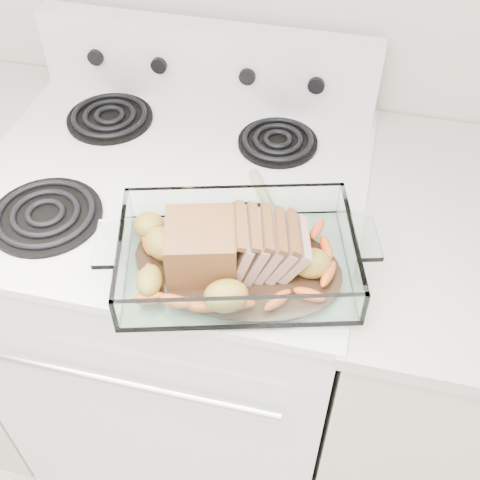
% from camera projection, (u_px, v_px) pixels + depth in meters
% --- Properties ---
extents(electric_range, '(0.78, 0.70, 1.12)m').
position_uv_depth(electric_range, '(185.00, 313.00, 1.53)').
color(electric_range, white).
rests_on(electric_range, ground).
extents(counter_right, '(0.58, 0.68, 0.93)m').
position_uv_depth(counter_right, '(451.00, 369.00, 1.44)').
color(counter_right, beige).
rests_on(counter_right, ground).
extents(baking_dish, '(0.39, 0.26, 0.07)m').
position_uv_depth(baking_dish, '(237.00, 260.00, 1.02)').
color(baking_dish, white).
rests_on(baking_dish, electric_range).
extents(pork_roast, '(0.24, 0.11, 0.09)m').
position_uv_depth(pork_roast, '(224.00, 245.00, 1.00)').
color(pork_roast, '#93582D').
rests_on(pork_roast, baking_dish).
extents(roast_vegetables, '(0.36, 0.20, 0.04)m').
position_uv_depth(roast_vegetables, '(240.00, 241.00, 1.03)').
color(roast_vegetables, '#FF5E21').
rests_on(roast_vegetables, baking_dish).
extents(wooden_spoon, '(0.18, 0.25, 0.02)m').
position_uv_depth(wooden_spoon, '(290.00, 237.00, 1.08)').
color(wooden_spoon, tan).
rests_on(wooden_spoon, electric_range).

